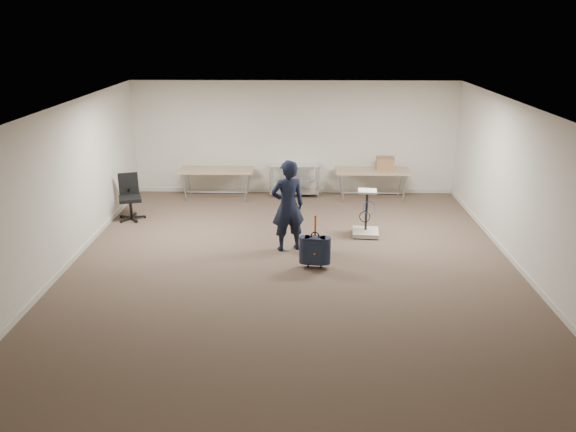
{
  "coord_description": "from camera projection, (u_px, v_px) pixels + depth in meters",
  "views": [
    {
      "loc": [
        0.11,
        -9.26,
        4.16
      ],
      "look_at": [
        -0.08,
        0.3,
        0.82
      ],
      "focal_mm": 35.0,
      "sensor_mm": 36.0,
      "label": 1
    }
  ],
  "objects": [
    {
      "name": "equipment_cart",
      "position": [
        366.0,
        224.0,
        11.4
      ],
      "size": [
        0.57,
        0.57,
        0.96
      ],
      "color": "beige",
      "rests_on": "ground"
    },
    {
      "name": "folding_table_left",
      "position": [
        216.0,
        172.0,
        13.66
      ],
      "size": [
        1.8,
        0.75,
        0.73
      ],
      "color": "tan",
      "rests_on": "ground"
    },
    {
      "name": "room_shell",
      "position": [
        293.0,
        234.0,
        11.41
      ],
      "size": [
        8.0,
        9.0,
        9.0
      ],
      "color": "beige",
      "rests_on": "ground"
    },
    {
      "name": "suitcase",
      "position": [
        315.0,
        250.0,
        9.87
      ],
      "size": [
        0.37,
        0.24,
        0.98
      ],
      "color": "black",
      "rests_on": "ground"
    },
    {
      "name": "folding_table_right",
      "position": [
        373.0,
        172.0,
        13.59
      ],
      "size": [
        1.8,
        0.75,
        0.73
      ],
      "color": "tan",
      "rests_on": "ground"
    },
    {
      "name": "office_chair",
      "position": [
        131.0,
        206.0,
        12.34
      ],
      "size": [
        0.61,
        0.61,
        1.0
      ],
      "color": "black",
      "rests_on": "ground"
    },
    {
      "name": "cardboard_box",
      "position": [
        385.0,
        164.0,
        13.55
      ],
      "size": [
        0.44,
        0.34,
        0.32
      ],
      "primitive_type": "cube",
      "rotation": [
        0.0,
        0.0,
        -0.06
      ],
      "color": "brown",
      "rests_on": "folding_table_right"
    },
    {
      "name": "person",
      "position": [
        288.0,
        206.0,
        10.49
      ],
      "size": [
        0.74,
        0.6,
        1.76
      ],
      "primitive_type": "imported",
      "rotation": [
        0.0,
        0.0,
        3.46
      ],
      "color": "black",
      "rests_on": "ground"
    },
    {
      "name": "wire_shelf",
      "position": [
        294.0,
        179.0,
        13.94
      ],
      "size": [
        1.22,
        0.47,
        0.8
      ],
      "color": "silver",
      "rests_on": "ground"
    },
    {
      "name": "ground",
      "position": [
        292.0,
        264.0,
        10.12
      ],
      "size": [
        9.0,
        9.0,
        0.0
      ],
      "primitive_type": "plane",
      "color": "#463A2B",
      "rests_on": "ground"
    }
  ]
}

